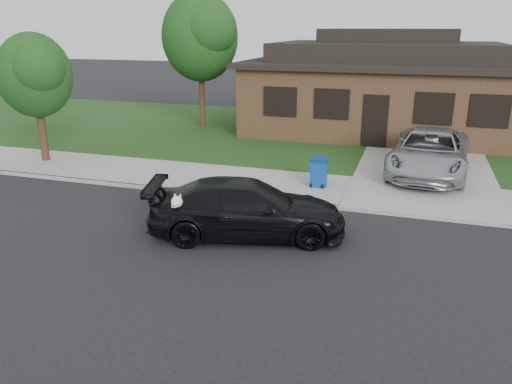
% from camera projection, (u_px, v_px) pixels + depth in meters
% --- Properties ---
extents(ground, '(120.00, 120.00, 0.00)m').
position_uv_depth(ground, '(159.00, 242.00, 11.86)').
color(ground, black).
rests_on(ground, ground).
extents(sidewalk, '(60.00, 3.00, 0.12)m').
position_uv_depth(sidewalk, '(232.00, 181.00, 16.36)').
color(sidewalk, gray).
rests_on(sidewalk, ground).
extents(curb, '(60.00, 0.12, 0.12)m').
position_uv_depth(curb, '(215.00, 195.00, 15.00)').
color(curb, gray).
rests_on(curb, ground).
extents(lawn, '(60.00, 13.00, 0.13)m').
position_uv_depth(lawn, '(291.00, 133.00, 23.59)').
color(lawn, '#193814').
rests_on(lawn, ground).
extents(driveway, '(4.50, 13.00, 0.14)m').
position_uv_depth(driveway, '(424.00, 158.00, 19.14)').
color(driveway, gray).
rests_on(driveway, ground).
extents(sedan, '(5.08, 3.12, 1.37)m').
position_uv_depth(sedan, '(247.00, 209.00, 12.03)').
color(sedan, black).
rests_on(sedan, ground).
extents(minivan, '(2.83, 5.42, 1.46)m').
position_uv_depth(minivan, '(429.00, 152.00, 16.69)').
color(minivan, '#A5A8AC').
rests_on(minivan, driveway).
extents(recycling_bin, '(0.58, 0.60, 0.90)m').
position_uv_depth(recycling_bin, '(319.00, 172.00, 15.51)').
color(recycling_bin, navy).
rests_on(recycling_bin, sidewalk).
extents(house, '(12.60, 8.60, 4.65)m').
position_uv_depth(house, '(384.00, 87.00, 23.59)').
color(house, '#422B1C').
rests_on(house, ground).
extents(tree_0, '(3.78, 3.60, 6.34)m').
position_uv_depth(tree_0, '(202.00, 35.00, 23.34)').
color(tree_0, '#332114').
rests_on(tree_0, ground).
extents(tree_2, '(2.73, 2.60, 4.59)m').
position_uv_depth(tree_2, '(35.00, 74.00, 17.58)').
color(tree_2, '#332114').
rests_on(tree_2, ground).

